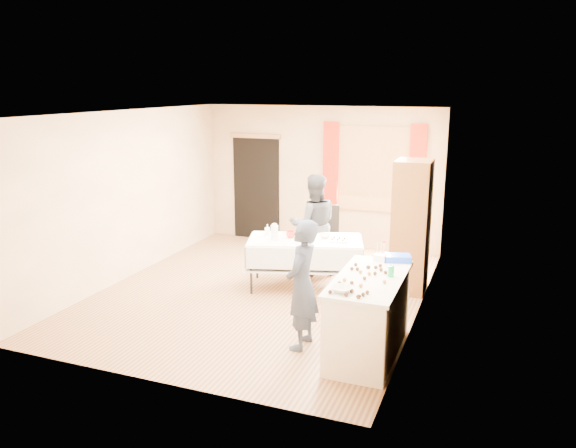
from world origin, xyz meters
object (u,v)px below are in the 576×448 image
at_px(counter, 368,316).
at_px(party_table, 305,259).
at_px(chair, 327,250).
at_px(girl, 302,285).
at_px(cabinet, 411,227).
at_px(woman, 314,225).

height_order(counter, party_table, counter).
xyz_separation_m(chair, girl, (0.58, -2.89, 0.45)).
bearing_deg(girl, cabinet, 159.69).
relative_size(cabinet, chair, 1.88).
xyz_separation_m(cabinet, woman, (-1.56, 0.23, -0.16)).
relative_size(counter, party_table, 0.81).
xyz_separation_m(cabinet, counter, (-0.10, -2.21, -0.52)).
height_order(cabinet, girl, cabinet).
relative_size(counter, girl, 1.00).
bearing_deg(counter, party_table, 127.69).
distance_m(cabinet, woman, 1.59).
bearing_deg(girl, party_table, -161.74).
distance_m(cabinet, counter, 2.27).
distance_m(party_table, chair, 1.01).
bearing_deg(counter, girl, -172.12).
relative_size(party_table, chair, 1.81).
height_order(cabinet, party_table, cabinet).
bearing_deg(woman, cabinet, 143.94).
bearing_deg(chair, woman, -134.06).
bearing_deg(party_table, girl, -88.76).
xyz_separation_m(cabinet, girl, (-0.86, -2.31, -0.21)).
distance_m(counter, party_table, 2.25).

